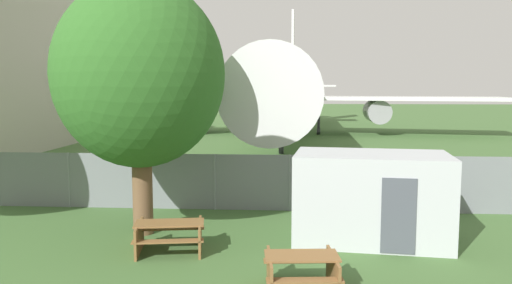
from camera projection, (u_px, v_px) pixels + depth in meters
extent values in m
cylinder|color=gray|center=(69.00, 180.00, 17.27)|extent=(0.07, 0.07, 1.91)
cylinder|color=gray|center=(141.00, 181.00, 17.10)|extent=(0.07, 0.07, 1.91)
cylinder|color=gray|center=(215.00, 182.00, 16.93)|extent=(0.07, 0.07, 1.91)
cylinder|color=gray|center=(290.00, 183.00, 16.76)|extent=(0.07, 0.07, 1.91)
cylinder|color=gray|center=(366.00, 184.00, 16.59)|extent=(0.07, 0.07, 1.91)
cylinder|color=gray|center=(444.00, 185.00, 16.42)|extent=(0.07, 0.07, 1.91)
cube|color=slate|center=(290.00, 183.00, 16.76)|extent=(56.00, 0.01, 1.91)
cylinder|color=white|center=(288.00, 91.00, 42.18)|extent=(5.51, 35.25, 4.47)
cone|color=white|center=(273.00, 94.00, 22.59)|extent=(4.60, 4.60, 4.47)
cone|color=white|center=(293.00, 90.00, 62.33)|extent=(4.19, 5.71, 4.02)
cube|color=white|center=(406.00, 98.00, 43.01)|extent=(16.41, 7.51, 0.30)
cylinder|color=#939399|center=(377.00, 111.00, 43.77)|extent=(2.13, 4.08, 2.01)
cube|color=white|center=(176.00, 98.00, 44.97)|extent=(16.26, 6.63, 0.30)
cylinder|color=#939399|center=(203.00, 111.00, 45.27)|extent=(2.13, 4.08, 2.01)
cube|color=white|center=(293.00, 41.00, 57.85)|extent=(0.36, 4.03, 6.71)
cube|color=white|center=(293.00, 86.00, 58.19)|extent=(9.94, 3.87, 0.20)
cylinder|color=#2D2D33|center=(281.00, 141.00, 31.22)|extent=(0.24, 0.24, 1.63)
cylinder|color=#2D2D33|center=(281.00, 149.00, 31.28)|extent=(0.32, 0.57, 0.56)
cylinder|color=#2D2D33|center=(319.00, 125.00, 44.00)|extent=(0.24, 0.24, 1.63)
cylinder|color=#2D2D33|center=(319.00, 131.00, 44.05)|extent=(0.32, 0.57, 0.56)
cylinder|color=#2D2D33|center=(258.00, 125.00, 44.51)|extent=(0.24, 0.24, 1.63)
cylinder|color=#2D2D33|center=(258.00, 131.00, 44.57)|extent=(0.32, 0.57, 0.56)
cube|color=silver|center=(371.00, 197.00, 13.49)|extent=(4.30, 2.76, 2.39)
cube|color=#4C515B|center=(399.00, 216.00, 12.26)|extent=(0.84, 0.12, 1.90)
cube|color=brown|center=(302.00, 256.00, 10.15)|extent=(1.57, 0.90, 0.04)
cube|color=brown|center=(298.00, 261.00, 10.74)|extent=(1.52, 0.42, 0.04)
cube|color=brown|center=(305.00, 281.00, 9.63)|extent=(1.52, 0.42, 0.04)
cube|color=brown|center=(333.00, 273.00, 10.21)|extent=(0.19, 1.40, 0.74)
cube|color=brown|center=(270.00, 274.00, 10.17)|extent=(0.19, 1.40, 0.74)
cube|color=brown|center=(169.00, 223.00, 12.60)|extent=(1.83, 1.02, 0.04)
cube|color=brown|center=(171.00, 228.00, 13.19)|extent=(1.75, 0.55, 0.04)
cube|color=brown|center=(168.00, 241.00, 12.08)|extent=(1.75, 0.55, 0.04)
cube|color=brown|center=(200.00, 236.00, 12.71)|extent=(0.28, 1.39, 0.74)
cube|color=brown|center=(139.00, 238.00, 12.57)|extent=(0.28, 1.39, 0.74)
cylinder|color=brown|center=(143.00, 190.00, 14.12)|extent=(0.57, 0.57, 2.51)
ellipsoid|color=#2D6023|center=(140.00, 74.00, 13.76)|extent=(4.72, 4.72, 5.19)
cylinder|color=#4C3823|center=(173.00, 151.00, 19.28)|extent=(0.46, 0.46, 3.40)
ellipsoid|color=#38702D|center=(172.00, 64.00, 18.92)|extent=(3.84, 3.84, 4.22)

